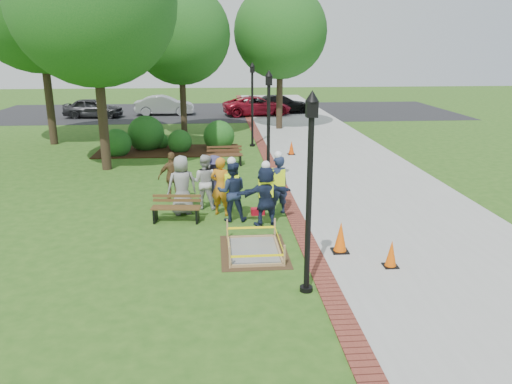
{
  "coord_description": "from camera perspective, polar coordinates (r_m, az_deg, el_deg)",
  "views": [
    {
      "loc": [
        -0.6,
        -12.58,
        5.09
      ],
      "look_at": [
        0.5,
        1.2,
        1.0
      ],
      "focal_mm": 35.0,
      "sensor_mm": 36.0,
      "label": 1
    }
  ],
  "objects": [
    {
      "name": "casual_person_d",
      "position": [
        16.91,
        -9.48,
        1.72
      ],
      "size": [
        0.6,
        0.46,
        1.69
      ],
      "color": "brown",
      "rests_on": "ground"
    },
    {
      "name": "lamp_mid",
      "position": [
        17.87,
        1.44,
        8.08
      ],
      "size": [
        0.28,
        0.28,
        4.26
      ],
      "color": "black",
      "rests_on": "ground"
    },
    {
      "name": "hivis_worker_b",
      "position": [
        15.38,
        2.51,
        1.0
      ],
      "size": [
        0.69,
        0.56,
        2.0
      ],
      "color": "#17243D",
      "rests_on": "ground"
    },
    {
      "name": "casual_person_c",
      "position": [
        16.01,
        -5.87,
        1.16
      ],
      "size": [
        0.64,
        0.5,
        1.77
      ],
      "color": "silver",
      "rests_on": "ground"
    },
    {
      "name": "tree_back",
      "position": [
        28.89,
        -8.63,
        17.37
      ],
      "size": [
        5.46,
        5.46,
        8.36
      ],
      "color": "#3D2D1E",
      "rests_on": "ground"
    },
    {
      "name": "bench_near",
      "position": [
        15.07,
        -9.09,
        -2.46
      ],
      "size": [
        1.49,
        0.62,
        0.79
      ],
      "color": "brown",
      "rests_on": "ground"
    },
    {
      "name": "hivis_worker_c",
      "position": [
        14.8,
        -2.77,
        0.28
      ],
      "size": [
        0.59,
        0.39,
        1.96
      ],
      "color": "#1B2D48",
      "rests_on": "ground"
    },
    {
      "name": "casual_person_a",
      "position": [
        15.55,
        -8.47,
        0.77
      ],
      "size": [
        0.67,
        0.51,
        1.86
      ],
      "color": "gray",
      "rests_on": "ground"
    },
    {
      "name": "cone_far",
      "position": [
        24.05,
        4.07,
        5.04
      ],
      "size": [
        0.35,
        0.35,
        0.69
      ],
      "color": "black",
      "rests_on": "ground"
    },
    {
      "name": "shrub_a",
      "position": [
        24.8,
        -15.54,
        4.04
      ],
      "size": [
        1.39,
        1.39,
        1.39
      ],
      "primitive_type": "sphere",
      "color": "#164D18",
      "rests_on": "ground"
    },
    {
      "name": "shrub_c",
      "position": [
        25.05,
        -8.66,
        4.58
      ],
      "size": [
        1.19,
        1.19,
        1.19
      ],
      "primitive_type": "sphere",
      "color": "#164D18",
      "rests_on": "ground"
    },
    {
      "name": "shrub_d",
      "position": [
        25.5,
        -4.23,
        4.93
      ],
      "size": [
        1.56,
        1.56,
        1.56
      ],
      "primitive_type": "sphere",
      "color": "#164D18",
      "rests_on": "ground"
    },
    {
      "name": "parking_lot",
      "position": [
        39.91,
        -3.71,
        9.14
      ],
      "size": [
        36.0,
        12.0,
        0.01
      ],
      "primitive_type": "cube",
      "color": "black",
      "rests_on": "ground"
    },
    {
      "name": "brick_edging",
      "position": [
        23.26,
        1.35,
        3.88
      ],
      "size": [
        0.5,
        60.0,
        0.03
      ],
      "primitive_type": "cube",
      "color": "maroon",
      "rests_on": "ground"
    },
    {
      "name": "shrub_e",
      "position": [
        26.07,
        -10.87,
        4.93
      ],
      "size": [
        0.87,
        0.87,
        0.87
      ],
      "primitive_type": "sphere",
      "color": "#164D18",
      "rests_on": "ground"
    },
    {
      "name": "wet_concrete_pad",
      "position": [
        12.77,
        -0.24,
        -5.86
      ],
      "size": [
        1.71,
        2.31,
        0.55
      ],
      "color": "#47331E",
      "rests_on": "ground"
    },
    {
      "name": "tree_left",
      "position": [
        21.64,
        -18.17,
        19.89
      ],
      "size": [
        6.54,
        6.54,
        9.95
      ],
      "color": "#3D2D1E",
      "rests_on": "ground"
    },
    {
      "name": "parked_car_b",
      "position": [
        38.62,
        -10.36,
        8.66
      ],
      "size": [
        2.14,
        4.82,
        1.56
      ],
      "primitive_type": "imported",
      "rotation": [
        0.0,
        0.0,
        1.58
      ],
      "color": "#A7A7AC",
      "rests_on": "ground"
    },
    {
      "name": "parked_car_d",
      "position": [
        39.07,
        2.85,
        8.99
      ],
      "size": [
        2.7,
        4.88,
        1.51
      ],
      "primitive_type": "imported",
      "rotation": [
        0.0,
        0.0,
        1.73
      ],
      "color": "black",
      "rests_on": "ground"
    },
    {
      "name": "sidewalk",
      "position": [
        23.81,
        9.17,
        3.96
      ],
      "size": [
        6.0,
        60.0,
        0.02
      ],
      "primitive_type": "cube",
      "color": "#9E9E99",
      "rests_on": "ground"
    },
    {
      "name": "parked_car_c",
      "position": [
        37.79,
        0.15,
        8.75
      ],
      "size": [
        2.74,
        4.97,
        1.54
      ],
      "primitive_type": "imported",
      "rotation": [
        0.0,
        0.0,
        1.72
      ],
      "color": "maroon",
      "rests_on": "ground"
    },
    {
      "name": "tree_right",
      "position": [
        31.34,
        2.8,
        17.81
      ],
      "size": [
        5.58,
        5.58,
        8.62
      ],
      "color": "#3D2D1E",
      "rests_on": "ground"
    },
    {
      "name": "tree_far",
      "position": [
        28.45,
        -23.68,
        19.5
      ],
      "size": [
        7.17,
        7.17,
        10.82
      ],
      "color": "#3D2D1E",
      "rests_on": "ground"
    },
    {
      "name": "parked_car_a",
      "position": [
        38.36,
        -18.0,
        8.07
      ],
      "size": [
        2.46,
        4.88,
        1.54
      ],
      "primitive_type": "imported",
      "rotation": [
        0.0,
        0.0,
        1.48
      ],
      "color": "#28282B",
      "rests_on": "ground"
    },
    {
      "name": "bench_far",
      "position": [
        21.89,
        -3.57,
        3.72
      ],
      "size": [
        1.57,
        0.63,
        0.83
      ],
      "color": "brown",
      "rests_on": "ground"
    },
    {
      "name": "cone_back",
      "position": [
        12.86,
        9.63,
        -5.18
      ],
      "size": [
        0.42,
        0.42,
        0.82
      ],
      "color": "black",
      "rests_on": "ground"
    },
    {
      "name": "shrub_b",
      "position": [
        25.97,
        -12.35,
        4.8
      ],
      "size": [
        1.84,
        1.84,
        1.84
      ],
      "primitive_type": "sphere",
      "color": "#164D18",
      "rests_on": "ground"
    },
    {
      "name": "hivis_worker_a",
      "position": [
        14.41,
        1.11,
        -0.19
      ],
      "size": [
        0.63,
        0.48,
        1.93
      ],
      "color": "#17193C",
      "rests_on": "ground"
    },
    {
      "name": "casual_person_b",
      "position": [
        15.32,
        -4.03,
        0.63
      ],
      "size": [
        0.69,
        0.58,
        1.83
      ],
      "color": "#C57317",
      "rests_on": "ground"
    },
    {
      "name": "toolbox",
      "position": [
        15.54,
        0.21,
        -2.23
      ],
      "size": [
        0.44,
        0.26,
        0.21
      ],
      "primitive_type": "cube",
      "rotation": [
        0.0,
        0.0,
        0.06
      ],
      "color": "#A50C1C",
      "rests_on": "ground"
    },
    {
      "name": "lamp_near",
      "position": [
        10.1,
        6.15,
        1.4
      ],
      "size": [
        0.28,
        0.28,
        4.26
      ],
      "color": "black",
      "rests_on": "ground"
    },
    {
      "name": "casual_person_e",
      "position": [
        16.25,
        -4.72,
        1.27
      ],
      "size": [
        0.63,
        0.62,
        1.69
      ],
      "color": "#37345B",
      "rests_on": "ground"
    },
    {
      "name": "lamp_far",
      "position": [
        25.78,
        -0.43,
        10.68
      ],
      "size": [
        0.28,
        0.28,
        4.26
      ],
      "color": "black",
      "rests_on": "ground"
    },
    {
      "name": "mulch_bed",
      "position": [
        25.21,
        -9.96,
        4.64
      ],
      "size": [
        7.0,
        3.0,
        0.05
      ],
      "primitive_type": "cube",
      "color": "#381E0F",
      "rests_on": "ground"
    },
    {
      "name": "cone_front",
      "position": [
        12.31,
        15.2,
        -6.9
      ],
      "size": [
        0.34,
        0.34,
        0.68
      ],
      "color": "black",
      "rests_on": "ground"
    },
    {
      "name": "ground",
      "position": [
        13.58,
        -1.71,
        -5.53
      ],
      "size": [
        100.0,
        100.0,
        0.0
      ],
      "primitive_type": "plane",
      "color": "#285116",
      "rests_on": "ground"
    }
  ]
}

